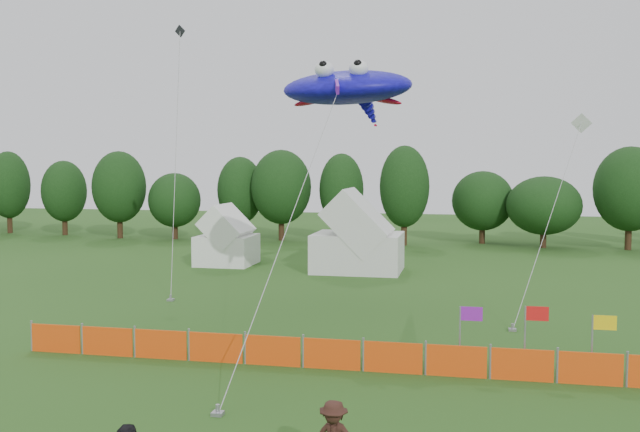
% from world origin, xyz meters
% --- Properties ---
extents(treeline, '(104.57, 8.78, 8.36)m').
position_xyz_m(treeline, '(1.61, 44.93, 4.18)').
color(treeline, '#382314').
rests_on(treeline, ground).
extents(tent_left, '(3.62, 3.62, 3.20)m').
position_xyz_m(tent_left, '(-11.45, 30.39, 1.61)').
color(tent_left, white).
rests_on(tent_left, ground).
extents(tent_right, '(5.49, 4.39, 3.88)m').
position_xyz_m(tent_right, '(-2.52, 29.30, 1.96)').
color(tent_right, silver).
rests_on(tent_right, ground).
extents(barrier_fence, '(21.90, 0.06, 1.00)m').
position_xyz_m(barrier_fence, '(-0.10, 8.30, 0.50)').
color(barrier_fence, '#EA470D').
rests_on(barrier_fence, ground).
extents(flag_row, '(6.73, 0.12, 2.28)m').
position_xyz_m(flag_row, '(7.08, 8.69, 1.42)').
color(flag_row, gray).
rests_on(flag_row, ground).
extents(stingray_kite, '(6.77, 21.50, 11.09)m').
position_xyz_m(stingray_kite, '(-1.10, 17.42, 10.00)').
color(stingray_kite, '#160ED1').
rests_on(stingray_kite, ground).
extents(small_kite_white, '(4.63, 11.03, 9.37)m').
position_xyz_m(small_kite_white, '(8.60, 22.07, 5.83)').
color(small_kite_white, silver).
rests_on(small_kite_white, ground).
extents(small_kite_dark, '(3.02, 7.85, 14.79)m').
position_xyz_m(small_kite_dark, '(-11.32, 21.98, 7.58)').
color(small_kite_dark, black).
rests_on(small_kite_dark, ground).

